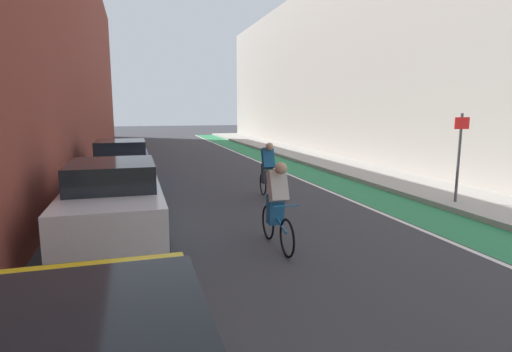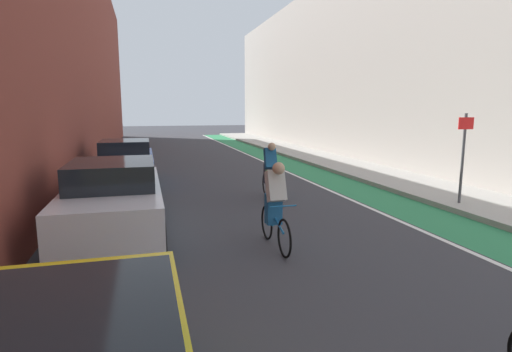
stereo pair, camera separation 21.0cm
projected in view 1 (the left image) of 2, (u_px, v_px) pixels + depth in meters
name	position (u px, v px, depth m)	size (l,w,h in m)	color
ground_plane	(211.00, 171.00, 17.01)	(96.87, 96.87, 0.00)	#38383D
bike_lane_paint	(278.00, 162.00, 19.94)	(1.60, 44.03, 0.00)	#2D8451
lane_divider_stripe	(260.00, 162.00, 19.69)	(0.12, 44.03, 0.00)	white
sidewalk_right	(318.00, 159.00, 20.52)	(2.61, 44.03, 0.14)	#A8A59E
building_facade_left	(44.00, 40.00, 16.29)	(3.00, 44.03, 10.52)	brown
building_facade_right	(346.00, 67.00, 22.35)	(2.40, 40.03, 9.65)	#B2ADA3
parked_sedan_white	(114.00, 197.00, 8.23)	(1.87, 4.77, 1.53)	silver
parked_sedan_blue	(122.00, 162.00, 13.62)	(1.82, 4.53, 1.53)	navy
cyclist_mid	(277.00, 203.00, 7.47)	(0.48, 1.73, 1.62)	black
cyclist_trailing	(268.00, 169.00, 11.61)	(0.48, 1.74, 1.63)	black
street_sign_post	(460.00, 149.00, 10.50)	(0.44, 0.07, 2.30)	#4C4C51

